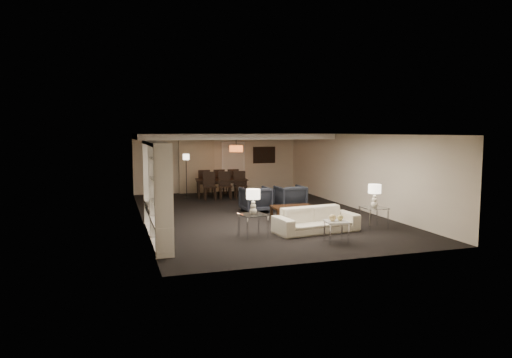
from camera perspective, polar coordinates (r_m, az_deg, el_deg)
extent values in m
plane|color=black|center=(14.45, 0.00, -4.34)|extent=(11.00, 11.00, 0.00)
cube|color=silver|center=(14.22, 0.00, 5.62)|extent=(7.00, 11.00, 0.02)
cube|color=beige|center=(19.58, -4.86, 2.04)|extent=(7.00, 0.02, 2.50)
cube|color=beige|center=(9.22, 10.37, -2.48)|extent=(7.00, 0.02, 2.50)
cube|color=beige|center=(13.64, -14.16, 0.16)|extent=(0.02, 11.00, 2.50)
cube|color=beige|center=(15.69, 12.28, 0.95)|extent=(0.02, 11.00, 2.50)
cube|color=silver|center=(17.59, -3.45, 5.36)|extent=(7.00, 4.00, 0.20)
cube|color=beige|center=(19.32, -7.41, 1.81)|extent=(1.50, 0.12, 2.40)
cube|color=silver|center=(19.73, -2.85, 1.50)|extent=(0.90, 0.05, 2.10)
cube|color=#142D38|center=(20.08, 1.02, 3.02)|extent=(0.95, 0.04, 0.65)
cylinder|color=#D8591E|center=(17.67, -2.50, 3.81)|extent=(0.52, 0.52, 0.24)
imported|color=beige|center=(11.89, 7.53, -5.08)|extent=(2.27, 1.10, 0.64)
imported|color=black|center=(14.69, -0.06, -2.56)|extent=(0.92, 0.95, 0.81)
imported|color=black|center=(15.09, 4.30, -2.35)|extent=(0.91, 0.93, 0.81)
sphere|color=#E4C478|center=(10.83, 9.54, -4.80)|extent=(0.16, 0.16, 0.16)
sphere|color=#CDBE6C|center=(10.92, 10.48, -4.78)|extent=(0.14, 0.14, 0.14)
imported|color=black|center=(11.82, -12.52, -1.57)|extent=(1.10, 0.14, 0.63)
imported|color=#2535A3|center=(9.93, -11.73, -2.53)|extent=(0.16, 0.16, 0.17)
imported|color=#C68642|center=(10.25, -12.01, 0.55)|extent=(0.16, 0.16, 0.17)
cube|color=black|center=(13.49, -12.74, -2.99)|extent=(0.11, 0.11, 1.04)
imported|color=black|center=(18.07, -4.34, -1.14)|extent=(2.15, 1.38, 0.71)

